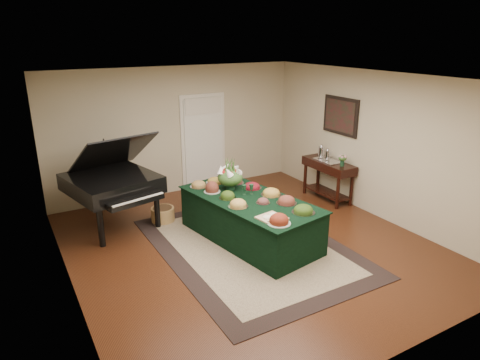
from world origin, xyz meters
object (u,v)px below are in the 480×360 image
buffet_table (249,219)px  mahogany_sideboard (328,170)px  grand_piano (113,182)px  floral_centerpiece (230,175)px

buffet_table → mahogany_sideboard: mahogany_sideboard is taller
grand_piano → mahogany_sideboard: size_ratio=1.54×
buffet_table → grand_piano: grand_piano is taller
floral_centerpiece → grand_piano: (-1.75, 1.12, -0.18)m
floral_centerpiece → grand_piano: 2.08m
grand_piano → buffet_table: bearing=-42.6°
floral_centerpiece → mahogany_sideboard: 2.49m
buffet_table → floral_centerpiece: bearing=96.9°
floral_centerpiece → buffet_table: bearing=-83.1°
buffet_table → mahogany_sideboard: (2.39, 0.80, 0.26)m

